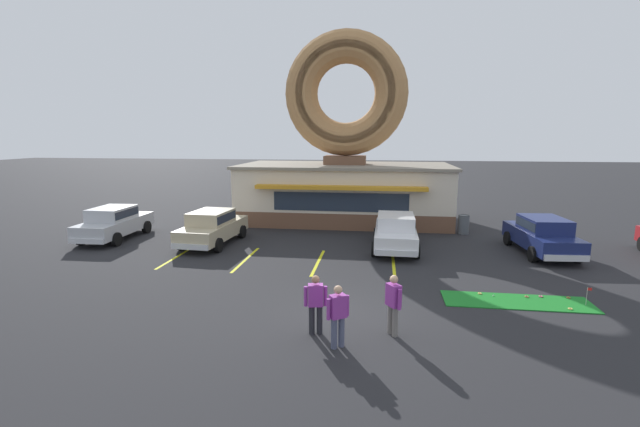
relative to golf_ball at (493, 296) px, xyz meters
name	(u,v)px	position (x,y,z in m)	size (l,w,h in m)	color
ground_plane	(346,315)	(-4.48, -2.03, -0.05)	(160.00, 160.00, 0.00)	#232326
donut_shop_building	(345,158)	(-5.69, 11.91, 3.69)	(12.30, 6.75, 10.96)	brown
putting_mat	(517,302)	(0.61, -0.32, -0.04)	(4.38, 1.30, 0.03)	#197523
mini_donut_near_left	(541,296)	(1.46, 0.14, 0.00)	(0.13, 0.13, 0.04)	#D8667F
mini_donut_near_right	(527,297)	(1.01, 0.07, 0.00)	(0.13, 0.13, 0.04)	#A5724C
mini_donut_mid_left	(568,298)	(2.27, 0.15, 0.00)	(0.13, 0.13, 0.04)	brown
mini_donut_mid_centre	(570,309)	(1.95, -0.77, 0.00)	(0.13, 0.13, 0.04)	#E5C666
mini_donut_mid_right	(480,293)	(-0.38, 0.15, 0.00)	(0.13, 0.13, 0.04)	#E5C666
golf_ball	(493,296)	(0.00, 0.00, 0.00)	(0.04, 0.04, 0.04)	white
putting_flag_pin	(588,292)	(2.59, -0.36, 0.39)	(0.13, 0.01, 0.55)	silver
car_champagne	(212,226)	(-11.33, 5.23, 0.82)	(2.20, 4.66, 1.60)	#BCAD89
car_silver	(114,222)	(-16.50, 5.53, 0.82)	(2.06, 4.60, 1.60)	#B2B5BA
car_navy	(542,234)	(3.33, 5.62, 0.82)	(2.22, 4.67, 1.60)	navy
car_white	(395,230)	(-2.89, 5.42, 0.82)	(2.04, 4.59, 1.60)	silver
pedestrian_blue_sweater_man	(393,302)	(-3.22, -3.05, 0.82)	(0.41, 0.51, 1.58)	slate
pedestrian_hooded_kid	(338,314)	(-4.54, -3.91, 0.80)	(0.51, 0.41, 1.55)	#474C66
pedestrian_leather_jacket_man	(316,302)	(-5.17, -3.28, 0.81)	(0.59, 0.30, 1.56)	#232328
trash_bin	(464,224)	(0.73, 9.13, 0.45)	(0.57, 0.57, 0.97)	#51565B
parking_stripe_far_left	(177,257)	(-12.01, 2.97, -0.05)	(0.12, 3.60, 0.01)	yellow
parking_stripe_left	(246,259)	(-9.01, 2.97, -0.05)	(0.12, 3.60, 0.01)	yellow
parking_stripe_mid_left	(318,262)	(-6.01, 2.97, -0.05)	(0.12, 3.60, 0.01)	yellow
parking_stripe_centre	(394,265)	(-3.01, 2.97, -0.05)	(0.12, 3.60, 0.01)	yellow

